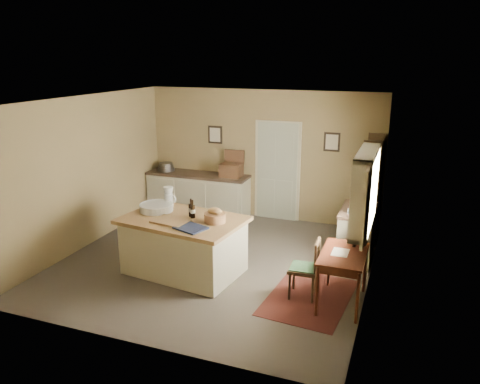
% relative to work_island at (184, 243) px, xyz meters
% --- Properties ---
extents(ground, '(5.00, 5.00, 0.00)m').
position_rel_work_island_xyz_m(ground, '(0.33, 0.52, -0.48)').
color(ground, brown).
rests_on(ground, ground).
extents(wall_back, '(5.00, 0.10, 2.70)m').
position_rel_work_island_xyz_m(wall_back, '(0.33, 3.02, 0.87)').
color(wall_back, olive).
rests_on(wall_back, ground).
extents(wall_front, '(5.00, 0.10, 2.70)m').
position_rel_work_island_xyz_m(wall_front, '(0.33, -1.98, 0.87)').
color(wall_front, olive).
rests_on(wall_front, ground).
extents(wall_left, '(0.10, 5.00, 2.70)m').
position_rel_work_island_xyz_m(wall_left, '(-2.17, 0.52, 0.87)').
color(wall_left, olive).
rests_on(wall_left, ground).
extents(wall_right, '(0.10, 5.00, 2.70)m').
position_rel_work_island_xyz_m(wall_right, '(2.83, 0.52, 0.87)').
color(wall_right, olive).
rests_on(wall_right, ground).
extents(ceiling, '(5.00, 5.00, 0.00)m').
position_rel_work_island_xyz_m(ceiling, '(0.33, 0.52, 2.22)').
color(ceiling, silver).
rests_on(ceiling, wall_back).
extents(door, '(0.97, 0.06, 2.11)m').
position_rel_work_island_xyz_m(door, '(0.68, 2.99, 0.57)').
color(door, '#A3A78F').
rests_on(door, ground).
extents(framed_prints, '(2.82, 0.02, 0.38)m').
position_rel_work_island_xyz_m(framed_prints, '(0.53, 3.00, 1.24)').
color(framed_prints, black).
rests_on(framed_prints, ground).
extents(window, '(0.25, 1.99, 1.12)m').
position_rel_work_island_xyz_m(window, '(2.75, 0.32, 1.07)').
color(window, beige).
rests_on(window, ground).
extents(work_island, '(2.01, 1.45, 1.20)m').
position_rel_work_island_xyz_m(work_island, '(0.00, 0.00, 0.00)').
color(work_island, beige).
rests_on(work_island, ground).
extents(sideboard, '(2.26, 0.64, 1.18)m').
position_rel_work_island_xyz_m(sideboard, '(-1.01, 2.72, -0.00)').
color(sideboard, beige).
rests_on(sideboard, ground).
extents(rug, '(1.24, 1.69, 0.01)m').
position_rel_work_island_xyz_m(rug, '(2.08, -0.15, -0.48)').
color(rug, '#481B13').
rests_on(rug, ground).
extents(writing_desk, '(0.60, 0.99, 0.82)m').
position_rel_work_island_xyz_m(writing_desk, '(2.53, -0.15, 0.19)').
color(writing_desk, '#3A160B').
rests_on(writing_desk, ground).
extents(desk_chair, '(0.43, 0.43, 0.87)m').
position_rel_work_island_xyz_m(desk_chair, '(1.98, -0.14, -0.05)').
color(desk_chair, '#312113').
rests_on(desk_chair, ground).
extents(right_cabinet, '(0.56, 1.01, 0.99)m').
position_rel_work_island_xyz_m(right_cabinet, '(2.53, 1.44, -0.02)').
color(right_cabinet, beige).
rests_on(right_cabinet, ground).
extents(shelving_unit, '(0.33, 0.88, 1.95)m').
position_rel_work_island_xyz_m(shelving_unit, '(2.68, 2.52, 0.49)').
color(shelving_unit, '#312113').
rests_on(shelving_unit, ground).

